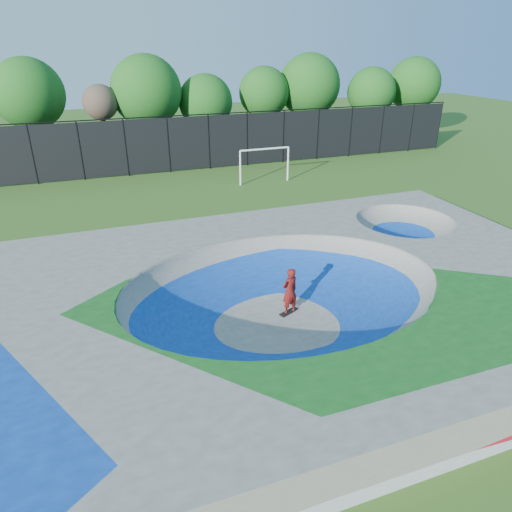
{
  "coord_description": "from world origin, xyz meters",
  "views": [
    {
      "loc": [
        -5.48,
        -12.27,
        8.78
      ],
      "look_at": [
        0.12,
        3.0,
        1.1
      ],
      "focal_mm": 32.0,
      "sensor_mm": 36.0,
      "label": 1
    }
  ],
  "objects": [
    {
      "name": "skateboard",
      "position": [
        0.4,
        0.34,
        0.03
      ],
      "size": [
        0.81,
        0.5,
        0.05
      ],
      "primitive_type": "cube",
      "rotation": [
        0.0,
        0.0,
        0.39
      ],
      "color": "black",
      "rests_on": "ground"
    },
    {
      "name": "skater",
      "position": [
        0.4,
        0.34,
        0.88
      ],
      "size": [
        0.73,
        0.57,
        1.75
      ],
      "primitive_type": "imported",
      "rotation": [
        0.0,
        0.0,
        3.41
      ],
      "color": "#B5160E",
      "rests_on": "ground"
    },
    {
      "name": "treeline",
      "position": [
        -1.34,
        25.91,
        5.09
      ],
      "size": [
        54.26,
        7.11,
        8.72
      ],
      "color": "#433521",
      "rests_on": "ground"
    },
    {
      "name": "skate_deck",
      "position": [
        0.0,
        0.0,
        0.75
      ],
      "size": [
        22.0,
        14.0,
        1.5
      ],
      "primitive_type": "cube",
      "color": "gray",
      "rests_on": "ground"
    },
    {
      "name": "soccer_goal",
      "position": [
        5.52,
        16.06,
        1.64
      ],
      "size": [
        3.56,
        0.12,
        2.36
      ],
      "color": "white",
      "rests_on": "ground"
    },
    {
      "name": "fence",
      "position": [
        0.0,
        21.0,
        2.1
      ],
      "size": [
        48.09,
        0.09,
        4.04
      ],
      "color": "black",
      "rests_on": "ground"
    },
    {
      "name": "ground",
      "position": [
        0.0,
        0.0,
        0.0
      ],
      "size": [
        120.0,
        120.0,
        0.0
      ],
      "primitive_type": "plane",
      "color": "#315618",
      "rests_on": "ground"
    }
  ]
}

